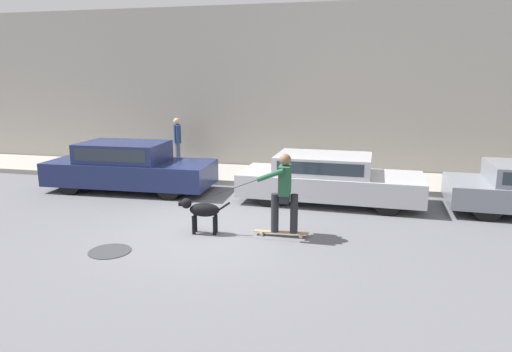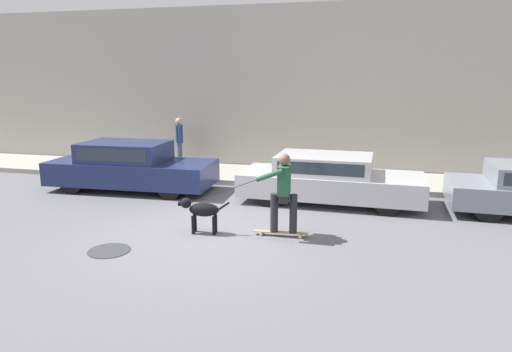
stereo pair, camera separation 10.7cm
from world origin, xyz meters
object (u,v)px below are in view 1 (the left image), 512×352
(parked_car_0, at_px, (129,167))
(parked_car_1, at_px, (328,179))
(dog, at_px, (202,210))
(pedestrian_with_bag, at_px, (177,140))
(skateboarder, at_px, (284,190))

(parked_car_0, bearing_deg, parked_car_1, -1.87)
(parked_car_0, height_order, dog, parked_car_0)
(parked_car_0, xyz_separation_m, pedestrian_with_bag, (0.25, 2.82, 0.39))
(parked_car_0, relative_size, parked_car_1, 1.01)
(parked_car_0, distance_m, skateboarder, 5.49)
(pedestrian_with_bag, bearing_deg, skateboarder, -78.57)
(parked_car_1, xyz_separation_m, pedestrian_with_bag, (-5.17, 2.81, 0.45))
(dog, bearing_deg, parked_car_1, -135.49)
(parked_car_0, height_order, parked_car_1, parked_car_0)
(dog, bearing_deg, skateboarder, 179.59)
(parked_car_0, relative_size, dog, 4.39)
(dog, distance_m, skateboarder, 1.70)
(dog, height_order, skateboarder, skateboarder)
(skateboarder, bearing_deg, parked_car_0, -33.12)
(dog, relative_size, skateboarder, 0.43)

